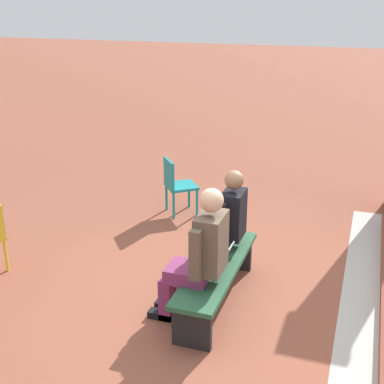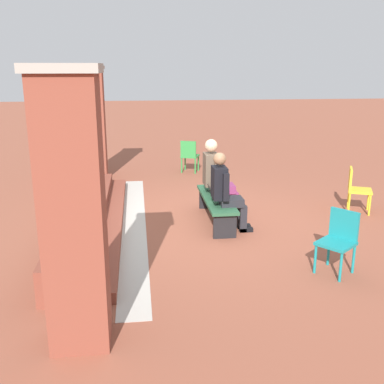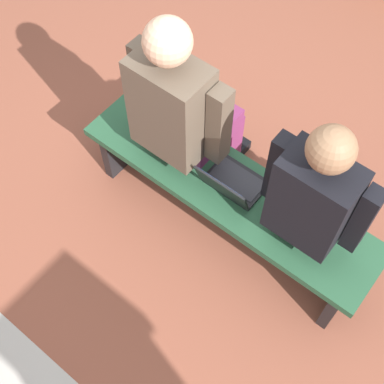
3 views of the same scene
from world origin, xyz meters
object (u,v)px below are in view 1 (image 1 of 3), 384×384
at_px(bench, 217,273).
at_px(plastic_chair_by_pillar, 176,183).
at_px(person_student, 224,223).
at_px(person_adult, 200,253).
at_px(laptop, 219,260).

relative_size(bench, plastic_chair_by_pillar, 2.14).
xyz_separation_m(person_student, person_adult, (0.83, -0.00, 0.03)).
distance_m(person_adult, plastic_chair_by_pillar, 2.82).
relative_size(person_adult, plastic_chair_by_pillar, 1.69).
xyz_separation_m(person_student, laptop, (0.45, 0.08, -0.21)).
bearing_deg(bench, plastic_chair_by_pillar, -149.94).
bearing_deg(plastic_chair_by_pillar, person_adult, 25.08).
bearing_deg(laptop, person_student, -170.10).
bearing_deg(bench, person_adult, -11.21).
height_order(bench, plastic_chair_by_pillar, plastic_chair_by_pillar).
relative_size(bench, laptop, 5.62).
height_order(person_student, laptop, person_student).
bearing_deg(plastic_chair_by_pillar, person_student, 34.96).
height_order(bench, person_student, person_student).
height_order(bench, person_adult, person_adult).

